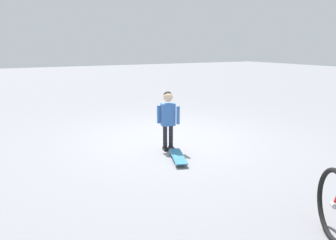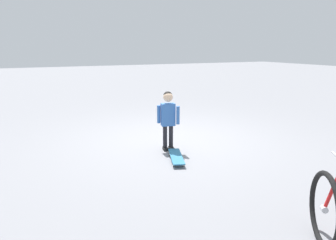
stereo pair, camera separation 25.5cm
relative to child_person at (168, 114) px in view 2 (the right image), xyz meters
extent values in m
plane|color=gray|center=(0.37, 0.50, -0.66)|extent=(50.00, 50.00, 0.00)
cylinder|color=black|center=(0.05, -0.01, -0.42)|extent=(0.08, 0.08, 0.42)
cube|color=black|center=(0.05, -0.04, -0.63)|extent=(0.11, 0.16, 0.05)
cylinder|color=black|center=(-0.05, 0.01, -0.42)|extent=(0.08, 0.08, 0.42)
cube|color=black|center=(-0.06, -0.02, -0.63)|extent=(0.11, 0.16, 0.05)
cube|color=#386BB7|center=(0.00, 0.00, -0.01)|extent=(0.26, 0.18, 0.40)
cylinder|color=#386BB7|center=(0.13, -0.13, -0.01)|extent=(0.06, 0.06, 0.32)
cylinder|color=#386BB7|center=(-0.14, 0.09, -0.01)|extent=(0.06, 0.06, 0.32)
sphere|color=beige|center=(0.00, 0.00, 0.31)|extent=(0.17, 0.17, 0.17)
sphere|color=black|center=(0.00, 0.01, 0.32)|extent=(0.16, 0.16, 0.16)
cube|color=teal|center=(-0.11, -0.55, -0.59)|extent=(0.43, 0.77, 0.02)
cube|color=#B7B7BC|center=(-0.20, -0.79, -0.61)|extent=(0.11, 0.07, 0.02)
cube|color=#B7B7BC|center=(-0.02, -0.30, -0.61)|extent=(0.11, 0.07, 0.02)
cylinder|color=beige|center=(-0.13, -0.82, -0.63)|extent=(0.05, 0.06, 0.06)
cylinder|color=beige|center=(-0.27, -0.77, -0.63)|extent=(0.05, 0.06, 0.06)
cylinder|color=beige|center=(0.05, -0.33, -0.63)|extent=(0.05, 0.06, 0.06)
cylinder|color=beige|center=(-0.09, -0.28, -0.63)|extent=(0.05, 0.06, 0.06)
torus|color=black|center=(0.14, -3.08, -0.30)|extent=(0.43, 0.62, 0.71)
cylinder|color=#B7B7BC|center=(0.14, -3.08, -0.30)|extent=(0.08, 0.08, 0.06)
cylinder|color=red|center=(0.18, -3.11, -0.10)|extent=(0.13, 0.10, 0.41)
camera|label=1|loc=(-2.49, -4.66, 1.16)|focal=32.72mm
camera|label=2|loc=(-2.26, -4.78, 1.16)|focal=32.72mm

